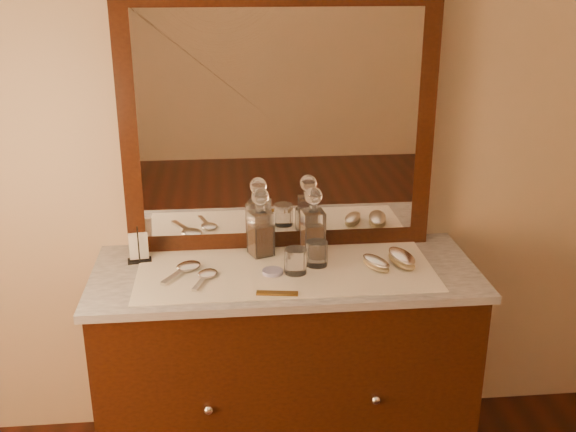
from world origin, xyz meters
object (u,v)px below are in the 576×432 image
object	(u,v)px
comb	(277,293)
hand_mirror_inner	(206,275)
hand_mirror_outer	(186,268)
decanter_left	(261,229)
mirror_frame	(279,124)
brush_far	(402,258)
dresser_cabinet	(286,370)
napkin_rack	(139,248)
pin_dish	(273,272)
brush_near	(376,263)
decanter_right	(313,229)

from	to	relation	value
comb	hand_mirror_inner	size ratio (longest dim) A/B	0.77
comb	hand_mirror_outer	xyz separation A→B (m)	(-0.32, 0.23, 0.00)
hand_mirror_outer	hand_mirror_inner	world-z (taller)	hand_mirror_outer
decanter_left	mirror_frame	bearing A→B (deg)	51.86
mirror_frame	brush_far	distance (m)	0.69
dresser_cabinet	decanter_left	distance (m)	0.57
napkin_rack	hand_mirror_inner	size ratio (longest dim) A/B	0.72
pin_dish	comb	world-z (taller)	pin_dish
decanter_left	hand_mirror_outer	bearing A→B (deg)	-157.13
brush_near	hand_mirror_outer	xyz separation A→B (m)	(-0.71, 0.05, -0.01)
comb	napkin_rack	world-z (taller)	napkin_rack
napkin_rack	brush_far	bearing A→B (deg)	-7.60
dresser_cabinet	brush_far	xyz separation A→B (m)	(0.44, -0.00, 0.47)
brush_near	mirror_frame	bearing A→B (deg)	140.99
mirror_frame	hand_mirror_inner	bearing A→B (deg)	-134.88
dresser_cabinet	hand_mirror_inner	bearing A→B (deg)	-170.30
brush_far	hand_mirror_outer	distance (m)	0.81
pin_dish	decanter_right	distance (m)	0.26
mirror_frame	decanter_left	distance (m)	0.41
mirror_frame	hand_mirror_outer	bearing A→B (deg)	-148.50
dresser_cabinet	napkin_rack	xyz separation A→B (m)	(-0.55, 0.13, 0.49)
napkin_rack	decanter_left	size ratio (longest dim) A/B	0.49
mirror_frame	napkin_rack	size ratio (longest dim) A/B	8.92
hand_mirror_inner	napkin_rack	bearing A→B (deg)	145.29
mirror_frame	hand_mirror_outer	world-z (taller)	mirror_frame
napkin_rack	hand_mirror_inner	distance (m)	0.32
decanter_right	hand_mirror_inner	bearing A→B (deg)	-157.13
mirror_frame	pin_dish	size ratio (longest dim) A/B	15.74
napkin_rack	hand_mirror_inner	bearing A→B (deg)	-34.71
mirror_frame	comb	distance (m)	0.67
napkin_rack	brush_far	world-z (taller)	napkin_rack
brush_near	hand_mirror_inner	bearing A→B (deg)	-178.08
hand_mirror_inner	hand_mirror_outer	bearing A→B (deg)	138.42
comb	hand_mirror_inner	bearing A→B (deg)	155.40
hand_mirror_outer	comb	bearing A→B (deg)	-35.24
brush_far	hand_mirror_outer	size ratio (longest dim) A/B	0.86
pin_dish	hand_mirror_inner	size ratio (longest dim) A/B	0.41
decanter_left	decanter_right	xyz separation A→B (m)	(0.20, -0.01, 0.00)
pin_dish	brush_near	xyz separation A→B (m)	(0.39, 0.01, 0.01)
comb	decanter_right	size ratio (longest dim) A/B	0.53
hand_mirror_outer	pin_dish	bearing A→B (deg)	-10.29
decanter_left	napkin_rack	bearing A→B (deg)	-178.63
comb	napkin_rack	bearing A→B (deg)	154.53
dresser_cabinet	mirror_frame	distance (m)	0.97
napkin_rack	brush_far	distance (m)	1.00
hand_mirror_outer	decanter_left	bearing A→B (deg)	22.87
dresser_cabinet	decanter_right	size ratio (longest dim) A/B	5.09
mirror_frame	brush_near	bearing A→B (deg)	-39.01
decanter_left	decanter_right	bearing A→B (deg)	-4.22
brush_far	hand_mirror_inner	bearing A→B (deg)	-176.45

